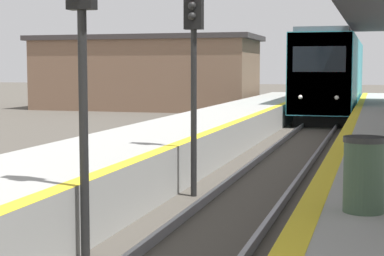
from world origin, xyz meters
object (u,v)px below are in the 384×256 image
(train, at_px, (333,75))
(signal_mid, at_px, (194,48))
(signal_near, at_px, (82,37))
(trash_bin, at_px, (364,174))

(train, height_order, signal_mid, train)
(train, relative_size, signal_near, 4.23)
(train, height_order, signal_near, train)
(train, bearing_deg, signal_mid, -92.72)
(train, xyz_separation_m, signal_near, (-1.36, -28.40, 0.76))
(signal_near, xyz_separation_m, trash_bin, (3.61, -0.48, -1.56))
(signal_mid, bearing_deg, trash_bin, -55.87)
(signal_mid, bearing_deg, train, 87.28)
(signal_near, xyz_separation_m, signal_mid, (0.23, 4.51, 0.00))
(signal_mid, relative_size, trash_bin, 5.04)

